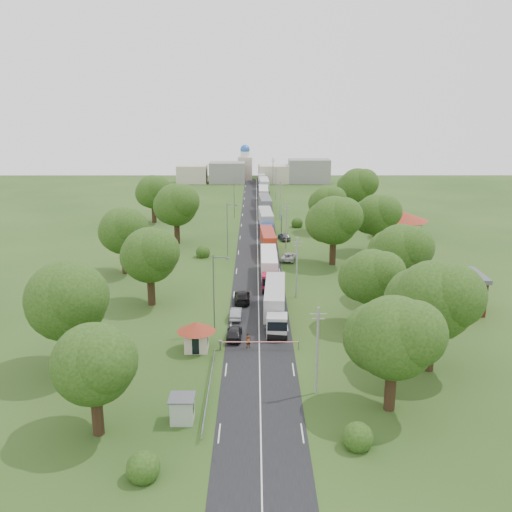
{
  "coord_description": "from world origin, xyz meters",
  "views": [
    {
      "loc": [
        -0.5,
        -85.37,
        27.96
      ],
      "look_at": [
        -0.33,
        4.77,
        3.0
      ],
      "focal_mm": 40.0,
      "sensor_mm": 36.0,
      "label": 1
    }
  ],
  "objects_px": {
    "pedestrian_near": "(248,341)",
    "info_sign": "(281,219)",
    "boom_barrier": "(248,343)",
    "car_lane_mid": "(236,313)",
    "car_lane_front": "(234,333)",
    "truck_0": "(275,302)",
    "guard_booth": "(196,333)"
  },
  "relations": [
    {
      "from": "guard_booth",
      "to": "truck_0",
      "type": "distance_m",
      "value": 13.63
    },
    {
      "from": "car_lane_mid",
      "to": "pedestrian_near",
      "type": "height_order",
      "value": "pedestrian_near"
    },
    {
      "from": "guard_booth",
      "to": "info_sign",
      "type": "relative_size",
      "value": 1.07
    },
    {
      "from": "pedestrian_near",
      "to": "info_sign",
      "type": "bearing_deg",
      "value": 56.46
    },
    {
      "from": "truck_0",
      "to": "car_lane_front",
      "type": "xyz_separation_m",
      "value": [
        -5.14,
        -6.76,
        -1.45
      ]
    },
    {
      "from": "car_lane_mid",
      "to": "car_lane_front",
      "type": "bearing_deg",
      "value": 91.12
    },
    {
      "from": "guard_booth",
      "to": "car_lane_front",
      "type": "bearing_deg",
      "value": 37.0
    },
    {
      "from": "car_lane_mid",
      "to": "pedestrian_near",
      "type": "xyz_separation_m",
      "value": [
        1.73,
        -9.29,
        0.18
      ]
    },
    {
      "from": "car_lane_front",
      "to": "info_sign",
      "type": "bearing_deg",
      "value": -97.02
    },
    {
      "from": "car_lane_front",
      "to": "guard_booth",
      "type": "bearing_deg",
      "value": 38.18
    },
    {
      "from": "truck_0",
      "to": "guard_booth",
      "type": "bearing_deg",
      "value": -133.26
    },
    {
      "from": "boom_barrier",
      "to": "car_lane_mid",
      "type": "relative_size",
      "value": 2.21
    },
    {
      "from": "guard_booth",
      "to": "info_sign",
      "type": "height_order",
      "value": "info_sign"
    },
    {
      "from": "truck_0",
      "to": "boom_barrier",
      "type": "bearing_deg",
      "value": -109.41
    },
    {
      "from": "boom_barrier",
      "to": "car_lane_front",
      "type": "bearing_deg",
      "value": 117.44
    },
    {
      "from": "car_lane_front",
      "to": "car_lane_mid",
      "type": "xyz_separation_m",
      "value": [
        0.0,
        6.63,
        -0.08
      ]
    },
    {
      "from": "car_lane_mid",
      "to": "boom_barrier",
      "type": "bearing_deg",
      "value": 100.65
    },
    {
      "from": "guard_booth",
      "to": "car_lane_front",
      "type": "xyz_separation_m",
      "value": [
        4.2,
        3.16,
        -1.4
      ]
    },
    {
      "from": "boom_barrier",
      "to": "car_lane_front",
      "type": "height_order",
      "value": "car_lane_front"
    },
    {
      "from": "truck_0",
      "to": "car_lane_mid",
      "type": "bearing_deg",
      "value": -178.51
    },
    {
      "from": "info_sign",
      "to": "guard_booth",
      "type": "bearing_deg",
      "value": -101.68
    },
    {
      "from": "guard_booth",
      "to": "boom_barrier",
      "type": "bearing_deg",
      "value": 0.01
    },
    {
      "from": "pedestrian_near",
      "to": "car_lane_mid",
      "type": "bearing_deg",
      "value": 73.2
    },
    {
      "from": "car_lane_front",
      "to": "pedestrian_near",
      "type": "distance_m",
      "value": 3.18
    },
    {
      "from": "boom_barrier",
      "to": "truck_0",
      "type": "height_order",
      "value": "truck_0"
    },
    {
      "from": "guard_booth",
      "to": "car_lane_front",
      "type": "height_order",
      "value": "guard_booth"
    },
    {
      "from": "guard_booth",
      "to": "car_lane_mid",
      "type": "xyz_separation_m",
      "value": [
        4.2,
        9.79,
        -1.48
      ]
    },
    {
      "from": "truck_0",
      "to": "car_lane_front",
      "type": "distance_m",
      "value": 8.62
    },
    {
      "from": "info_sign",
      "to": "truck_0",
      "type": "height_order",
      "value": "truck_0"
    },
    {
      "from": "boom_barrier",
      "to": "pedestrian_near",
      "type": "bearing_deg",
      "value": 80.44
    },
    {
      "from": "car_lane_front",
      "to": "car_lane_mid",
      "type": "bearing_deg",
      "value": -88.81
    },
    {
      "from": "boom_barrier",
      "to": "info_sign",
      "type": "relative_size",
      "value": 2.25
    }
  ]
}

